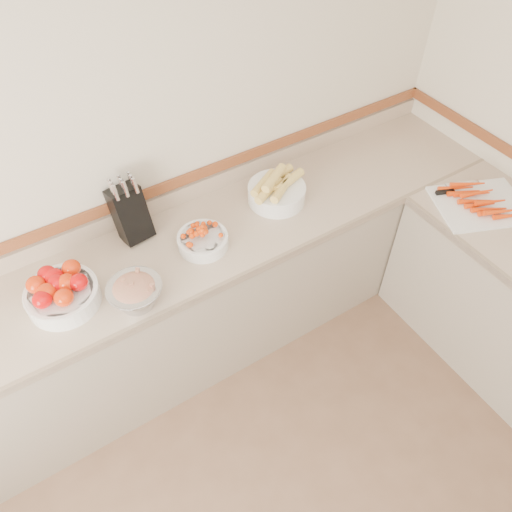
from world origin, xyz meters
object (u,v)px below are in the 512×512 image
knife_block (130,212)px  cutting_board (480,202)px  corn_bowl (276,191)px  rhubarb_bowl (135,293)px  tomato_bowl (61,292)px  cherry_tomato_bowl (203,239)px

knife_block → cutting_board: (1.70, -0.81, -0.13)m
corn_bowl → rhubarb_bowl: bearing=-164.8°
tomato_bowl → cherry_tomato_bowl: (0.71, -0.02, -0.03)m
cherry_tomato_bowl → cutting_board: bearing=-20.7°
cherry_tomato_bowl → corn_bowl: corn_bowl is taller
rhubarb_bowl → cutting_board: rhubarb_bowl is taller
cherry_tomato_bowl → corn_bowl: 0.52m
knife_block → cutting_board: bearing=-25.5°
tomato_bowl → corn_bowl: 1.23m
corn_bowl → cutting_board: bearing=-34.5°
cherry_tomato_bowl → rhubarb_bowl: 0.46m
cutting_board → corn_bowl: bearing=145.5°
cutting_board → cherry_tomato_bowl: bearing=159.3°
rhubarb_bowl → cutting_board: bearing=-11.6°
tomato_bowl → knife_block: bearing=28.2°
corn_bowl → tomato_bowl: bearing=-176.8°
knife_block → corn_bowl: (0.77, -0.17, -0.08)m
rhubarb_bowl → tomato_bowl: bearing=146.6°
cherry_tomato_bowl → rhubarb_bowl: rhubarb_bowl is taller
knife_block → cherry_tomato_bowl: size_ratio=1.44×
tomato_bowl → cutting_board: bearing=-14.8°
cherry_tomato_bowl → cutting_board: cherry_tomato_bowl is taller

